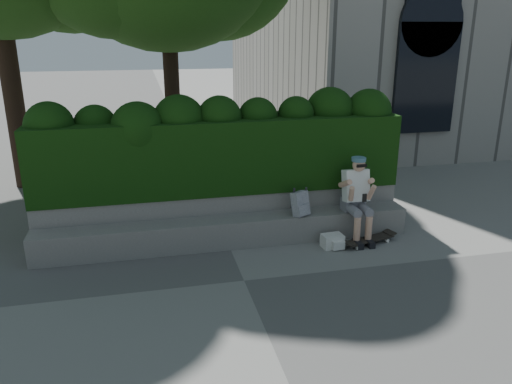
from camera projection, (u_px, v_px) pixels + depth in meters
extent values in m
plane|color=slate|center=(244.00, 281.00, 6.92)|extent=(80.00, 80.00, 0.00)
cube|color=gray|center=(228.00, 232.00, 8.01)|extent=(6.00, 0.45, 0.45)
cube|color=gray|center=(223.00, 213.00, 8.40)|extent=(6.00, 0.50, 0.75)
cube|color=black|center=(220.00, 154.00, 8.31)|extent=(6.00, 1.00, 1.20)
cylinder|color=black|center=(173.00, 110.00, 11.25)|extent=(0.34, 0.34, 3.21)
cylinder|color=black|center=(15.00, 111.00, 10.66)|extent=(0.40, 0.40, 3.32)
cube|color=slate|center=(353.00, 204.00, 8.31)|extent=(0.36, 0.26, 0.22)
cube|color=white|center=(356.00, 185.00, 8.14)|extent=(0.40, 0.32, 0.55)
sphere|color=tan|center=(359.00, 165.00, 7.96)|extent=(0.21, 0.21, 0.21)
cylinder|color=#446E7D|center=(359.00, 159.00, 7.95)|extent=(0.23, 0.23, 0.06)
cube|color=black|center=(364.00, 198.00, 7.84)|extent=(0.07, 0.02, 0.13)
cylinder|color=tan|center=(357.00, 231.00, 7.98)|extent=(0.11, 0.11, 0.47)
cylinder|color=tan|center=(368.00, 230.00, 8.02)|extent=(0.11, 0.11, 0.47)
cube|color=black|center=(358.00, 244.00, 7.98)|extent=(0.10, 0.26, 0.10)
cube|color=black|center=(369.00, 243.00, 8.02)|extent=(0.10, 0.26, 0.10)
cube|color=black|center=(369.00, 239.00, 8.08)|extent=(0.91, 0.46, 0.02)
cylinder|color=silver|center=(358.00, 248.00, 7.88)|extent=(0.07, 0.05, 0.06)
cylinder|color=silver|center=(350.00, 244.00, 8.04)|extent=(0.07, 0.05, 0.06)
cylinder|color=silver|center=(387.00, 240.00, 8.16)|extent=(0.07, 0.05, 0.06)
cylinder|color=silver|center=(379.00, 237.00, 8.32)|extent=(0.07, 0.05, 0.06)
cube|color=#B5B4B9|center=(300.00, 204.00, 8.03)|extent=(0.31, 0.26, 0.40)
cube|color=silver|center=(332.00, 241.00, 7.96)|extent=(0.35, 0.26, 0.21)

